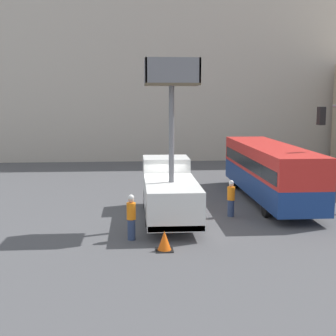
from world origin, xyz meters
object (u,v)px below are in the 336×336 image
Objects in this scene: utility_truck at (169,188)px; road_worker_near_truck at (131,217)px; traffic_cone_near_truck at (164,241)px; road_worker_directing at (231,198)px; city_bus at (269,168)px.

road_worker_near_truck is at bearing -118.94° from utility_truck.
utility_truck is at bearing 83.44° from traffic_cone_near_truck.
road_worker_near_truck is (-1.82, -3.29, -0.58)m from utility_truck.
road_worker_directing is (4.90, 3.52, -0.06)m from road_worker_near_truck.
road_worker_near_truck is at bearing 130.75° from traffic_cone_near_truck.
city_bus reaches higher than traffic_cone_near_truck.
road_worker_directing is at bearing 53.95° from traffic_cone_near_truck.
traffic_cone_near_truck is at bearing 134.99° from city_bus.
traffic_cone_near_truck is (1.27, -1.47, -0.60)m from road_worker_near_truck.
utility_truck is 0.63× the size of city_bus.
traffic_cone_near_truck is (-3.63, -4.99, -0.54)m from road_worker_directing.
utility_truck is 3.80m from road_worker_near_truck.
road_worker_directing is 2.33× the size of traffic_cone_near_truck.
utility_truck is at bearing -137.98° from road_worker_directing.
city_bus reaches higher than road_worker_near_truck.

